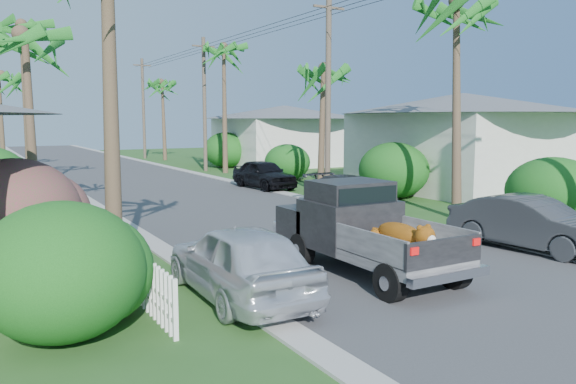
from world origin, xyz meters
TOP-DOWN VIEW (x-y plane):
  - ground at (0.00, 0.00)m, footprint 120.00×120.00m
  - road at (0.00, 25.00)m, footprint 8.00×100.00m
  - curb_left at (-4.30, 25.00)m, footprint 0.60×100.00m
  - curb_right at (4.30, 25.00)m, footprint 0.60×100.00m
  - pickup_truck at (-0.97, 2.01)m, footprint 1.98×5.12m
  - parked_car_rn at (4.28, 1.31)m, footprint 2.06×4.48m
  - parked_car_rm at (4.39, 9.55)m, footprint 2.18×4.52m
  - parked_car_rf at (4.44, 17.08)m, footprint 1.99×4.35m
  - parked_car_ln at (-4.22, 1.43)m, footprint 1.85×4.39m
  - palm_l_b at (-6.80, 12.00)m, footprint 4.40×4.40m
  - palm_l_c at (-6.00, 22.00)m, footprint 4.40×4.40m
  - palm_r_a at (6.30, 6.00)m, footprint 4.40×4.40m
  - palm_r_b at (6.60, 15.00)m, footprint 4.40×4.40m
  - palm_r_c at (6.20, 26.00)m, footprint 4.40×4.40m
  - palm_r_d at (6.50, 40.00)m, footprint 4.40×4.40m
  - shrub_l_a at (-7.50, 1.00)m, footprint 2.60×2.86m
  - shrub_l_b at (-7.80, 6.00)m, footprint 3.00×3.30m
  - shrub_l_c at (-7.40, 10.00)m, footprint 2.40×2.64m
  - shrub_r_a at (7.60, 3.00)m, footprint 2.80×3.08m
  - shrub_r_b at (7.80, 11.00)m, footprint 3.00×3.30m
  - shrub_r_c at (7.50, 20.00)m, footprint 2.60×2.86m
  - shrub_r_d at (8.00, 30.00)m, footprint 3.20×3.52m
  - picket_fence at (-6.00, 5.50)m, footprint 0.10×11.00m
  - house_right_near at (13.00, 12.00)m, footprint 8.00×9.00m
  - house_right_far at (13.00, 30.00)m, footprint 9.00×8.00m
  - utility_pole_b at (5.60, 13.00)m, footprint 1.60×0.26m
  - utility_pole_c at (5.60, 28.00)m, footprint 1.60×0.26m
  - utility_pole_d at (5.60, 43.00)m, footprint 1.60×0.26m

SIDE VIEW (x-z plane):
  - ground at x=0.00m, z-range 0.00..0.00m
  - road at x=0.00m, z-range 0.00..0.02m
  - curb_left at x=-4.30m, z-range 0.00..0.06m
  - curb_right at x=4.30m, z-range 0.00..0.06m
  - picket_fence at x=-6.00m, z-range 0.00..1.00m
  - parked_car_rm at x=4.39m, z-range 0.00..1.27m
  - parked_car_rn at x=4.28m, z-range 0.00..1.42m
  - parked_car_rf at x=4.44m, z-range 0.00..1.45m
  - parked_car_ln at x=-4.22m, z-range 0.00..1.48m
  - shrub_l_c at x=-7.40m, z-range 0.00..2.00m
  - pickup_truck at x=-0.97m, z-range -0.02..2.04m
  - shrub_r_c at x=7.50m, z-range 0.00..2.10m
  - shrub_l_a at x=-7.50m, z-range 0.00..2.20m
  - shrub_r_a at x=7.60m, z-range 0.00..2.30m
  - shrub_r_b at x=7.80m, z-range 0.00..2.50m
  - shrub_l_b at x=-7.80m, z-range 0.00..2.60m
  - shrub_r_d at x=8.00m, z-range 0.00..2.60m
  - house_right_far at x=13.00m, z-range -0.18..4.42m
  - house_right_near at x=13.00m, z-range -0.18..4.62m
  - utility_pole_b at x=5.60m, z-range 0.10..9.10m
  - utility_pole_c at x=5.60m, z-range 0.10..9.10m
  - utility_pole_d at x=5.60m, z-range 0.10..9.10m
  - palm_r_b at x=6.60m, z-range 2.35..9.55m
  - palm_l_b at x=-6.80m, z-range 2.44..9.85m
  - palm_r_d at x=6.50m, z-range 2.73..10.74m
  - palm_r_a at x=6.30m, z-range 3.07..11.78m
  - palm_l_c at x=-6.00m, z-range 3.31..12.51m
  - palm_r_c at x=6.20m, z-range 3.41..12.81m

